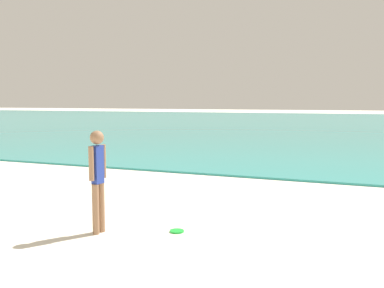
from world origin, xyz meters
The scene contains 3 objects.
water centered at (0.00, 41.50, 0.03)m, with size 160.00×60.00×0.06m, color teal.
person_standing centered at (-0.69, 6.10, 0.90)m, with size 0.21×0.36×1.59m.
frisbee centered at (0.42, 6.59, 0.01)m, with size 0.22×0.22×0.03m, color green.
Camera 1 is at (3.02, 0.75, 2.03)m, focal length 39.42 mm.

